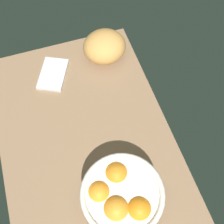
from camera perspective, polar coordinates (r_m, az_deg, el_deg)
The scene contains 4 objects.
ground_plane at distance 99.41cm, azimuth -5.47°, elevation -4.30°, with size 81.42×56.28×3.00cm, color #856549.
fruit_bowl at distance 83.72cm, azimuth 1.79°, elevation -16.32°, with size 23.27×23.27×11.70cm.
bread_loaf at distance 110.95cm, azimuth -1.50°, elevation 12.81°, with size 16.14×15.05×11.10cm, color #C58C46.
napkin_folded at distance 111.41cm, azimuth -11.59°, elevation 7.39°, with size 14.49×9.20×1.11cm, color silver.
Camera 1 is at (-41.66, 3.67, 88.68)cm, focal length 46.23 mm.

